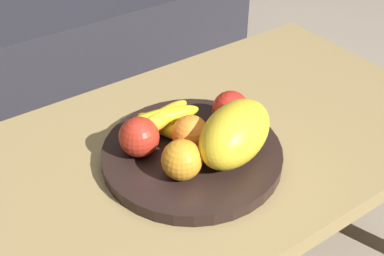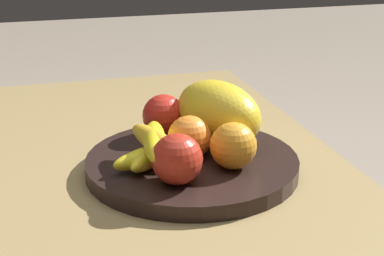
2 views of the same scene
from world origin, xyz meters
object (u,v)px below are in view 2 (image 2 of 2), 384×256
object	(u,v)px
orange_left	(189,137)
melon_large_front	(218,113)
apple_front	(164,116)
coffee_table	(180,214)
apple_left	(177,159)
fruit_bowl	(192,164)
orange_front	(233,146)
banana_bunch	(156,148)

from	to	relation	value
orange_left	melon_large_front	bearing A→B (deg)	-51.05
melon_large_front	apple_front	bearing A→B (deg)	55.64
melon_large_front	orange_left	distance (m)	0.08
coffee_table	apple_left	xyz separation A→B (m)	(-0.04, 0.01, 0.11)
orange_left	fruit_bowl	bearing A→B (deg)	-81.11
coffee_table	orange_front	xyz separation A→B (m)	(-0.01, -0.08, 0.11)
apple_left	orange_left	bearing A→B (deg)	-26.54
orange_left	apple_left	xyz separation A→B (m)	(-0.08, 0.04, 0.00)
orange_left	apple_front	distance (m)	0.11
apple_front	orange_front	bearing A→B (deg)	-156.66
melon_large_front	apple_left	distance (m)	0.17
melon_large_front	apple_left	world-z (taller)	melon_large_front
coffee_table	fruit_bowl	bearing A→B (deg)	-36.01
fruit_bowl	apple_front	xyz separation A→B (m)	(0.11, 0.02, 0.05)
orange_left	orange_front	bearing A→B (deg)	-135.61
fruit_bowl	banana_bunch	xyz separation A→B (m)	(-0.02, 0.06, 0.04)
coffee_table	orange_left	distance (m)	0.12
fruit_bowl	orange_left	size ratio (longest dim) A/B	4.89
coffee_table	apple_front	xyz separation A→B (m)	(0.15, -0.01, 0.11)
fruit_bowl	orange_left	world-z (taller)	orange_left
fruit_bowl	banana_bunch	bearing A→B (deg)	105.83
apple_left	banana_bunch	bearing A→B (deg)	12.84
melon_large_front	apple_front	world-z (taller)	melon_large_front
coffee_table	apple_left	world-z (taller)	apple_left
melon_large_front	fruit_bowl	bearing A→B (deg)	130.57
apple_left	banana_bunch	world-z (taller)	apple_left
orange_front	apple_left	world-z (taller)	apple_left
orange_front	apple_left	xyz separation A→B (m)	(-0.03, 0.10, 0.00)
coffee_table	orange_left	world-z (taller)	orange_left
fruit_bowl	orange_left	distance (m)	0.05
orange_left	apple_front	size ratio (longest dim) A/B	0.94
coffee_table	apple_front	distance (m)	0.19
fruit_bowl	melon_large_front	xyz separation A→B (m)	(0.05, -0.06, 0.07)
fruit_bowl	banana_bunch	distance (m)	0.08
melon_large_front	banana_bunch	xyz separation A→B (m)	(-0.07, 0.12, -0.02)
fruit_bowl	melon_large_front	size ratio (longest dim) A/B	1.93
coffee_table	fruit_bowl	world-z (taller)	fruit_bowl
fruit_bowl	apple_left	bearing A→B (deg)	151.31
coffee_table	apple_left	distance (m)	0.12
banana_bunch	melon_large_front	bearing A→B (deg)	-60.50
orange_front	orange_left	world-z (taller)	orange_front
apple_front	apple_left	xyz separation A→B (m)	(-0.19, 0.03, 0.00)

